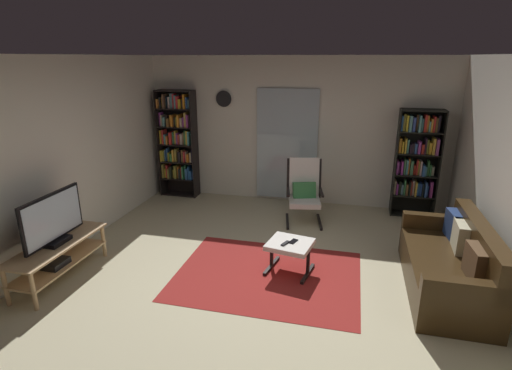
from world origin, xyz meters
TOP-DOWN VIEW (x-y plane):
  - ground_plane at (0.00, 0.00)m, footprint 7.02×7.02m
  - wall_back at (0.00, 2.90)m, footprint 5.60×0.06m
  - wall_left at (-2.70, 0.00)m, footprint 0.06×6.00m
  - glass_door_panel at (-0.13, 2.83)m, footprint 1.10×0.01m
  - area_rug at (0.11, 0.12)m, footprint 2.23×1.71m
  - tv_stand at (-2.31, -0.55)m, footprint 0.46×1.34m
  - television at (-2.31, -0.54)m, footprint 0.20×0.94m
  - bookshelf_near_tv at (-2.19, 2.69)m, footprint 0.71×0.30m
  - bookshelf_near_sofa at (2.05, 2.65)m, footprint 0.69×0.30m
  - leather_sofa at (2.21, 0.31)m, footprint 0.80×1.80m
  - lounge_armchair at (0.31, 1.96)m, footprint 0.67×0.74m
  - ottoman at (0.35, 0.28)m, footprint 0.60×0.57m
  - tv_remote at (0.30, 0.22)m, footprint 0.09×0.15m
  - cell_phone at (0.39, 0.30)m, footprint 0.11×0.15m
  - wall_clock at (-1.30, 2.82)m, footprint 0.29×0.03m

SIDE VIEW (x-z plane):
  - ground_plane at x=0.00m, z-range 0.00..0.00m
  - area_rug at x=0.11m, z-range 0.00..0.01m
  - tv_stand at x=-2.31m, z-range 0.08..0.54m
  - leather_sofa at x=2.21m, z-range -0.10..0.72m
  - ottoman at x=0.35m, z-range 0.13..0.53m
  - cell_phone at x=0.39m, z-range 0.40..0.41m
  - tv_remote at x=0.30m, z-range 0.40..0.42m
  - lounge_armchair at x=0.31m, z-range 0.02..1.05m
  - television at x=-2.31m, z-range 0.45..1.07m
  - bookshelf_near_sofa at x=2.05m, z-range 0.08..1.87m
  - glass_door_panel at x=-0.13m, z-range 0.05..2.05m
  - bookshelf_near_tv at x=-2.19m, z-range 0.07..2.07m
  - wall_back at x=0.00m, z-range 0.00..2.60m
  - wall_left at x=-2.70m, z-range 0.00..2.60m
  - wall_clock at x=-1.30m, z-range 1.71..2.00m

